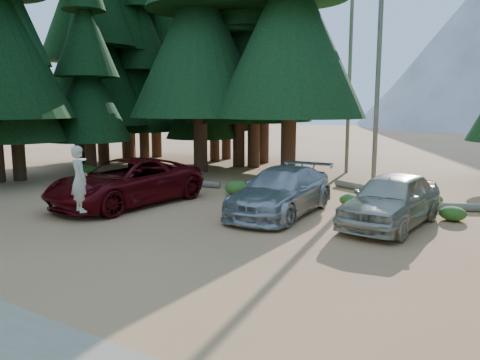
{
  "coord_description": "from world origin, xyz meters",
  "views": [
    {
      "loc": [
        7.7,
        -9.55,
        3.73
      ],
      "look_at": [
        -0.66,
        3.75,
        1.25
      ],
      "focal_mm": 35.0,
      "sensor_mm": 36.0,
      "label": 1
    }
  ],
  "objects": [
    {
      "name": "forest_belt_north",
      "position": [
        0.0,
        15.0,
        0.0
      ],
      "size": [
        36.0,
        7.0,
        22.0
      ],
      "primitive_type": null,
      "color": "black",
      "rests_on": "ground"
    },
    {
      "name": "silver_minivan_center",
      "position": [
        0.39,
        4.81,
        0.81
      ],
      "size": [
        2.57,
        5.68,
        1.61
      ],
      "primitive_type": "imported",
      "rotation": [
        0.0,
        0.0,
        0.06
      ],
      "color": "#AAADB2",
      "rests_on": "ground"
    },
    {
      "name": "frisbee_player",
      "position": [
        -3.6,
        -0.51,
        1.61
      ],
      "size": [
        0.84,
        0.7,
        1.98
      ],
      "rotation": [
        0.0,
        0.0,
        2.77
      ],
      "color": "beige",
      "rests_on": "ground"
    },
    {
      "name": "ground",
      "position": [
        0.0,
        0.0,
        0.0
      ],
      "size": [
        160.0,
        160.0,
        0.0
      ],
      "primitive_type": "plane",
      "color": "#B8774E",
      "rests_on": "ground"
    },
    {
      "name": "mountain_peak",
      "position": [
        -2.59,
        88.23,
        12.71
      ],
      "size": [
        48.0,
        50.0,
        28.0
      ],
      "color": "gray",
      "rests_on": "ground"
    },
    {
      "name": "shrub_edge_west",
      "position": [
        -13.2,
        7.8,
        0.29
      ],
      "size": [
        1.04,
        1.04,
        0.57
      ],
      "primitive_type": "ellipsoid",
      "color": "#346A20",
      "rests_on": "ground"
    },
    {
      "name": "snag_back",
      "position": [
        -1.2,
        16.0,
        5.0
      ],
      "size": [
        0.2,
        0.2,
        10.0
      ],
      "primitive_type": "cylinder",
      "color": "#706C5A",
      "rests_on": "ground"
    },
    {
      "name": "log_left",
      "position": [
        -6.39,
        7.61,
        0.15
      ],
      "size": [
        4.16,
        0.79,
        0.3
      ],
      "primitive_type": "cylinder",
      "rotation": [
        0.0,
        1.57,
        0.12
      ],
      "color": "#706C5A",
      "rests_on": "ground"
    },
    {
      "name": "log_mid",
      "position": [
        1.71,
        10.5,
        0.15
      ],
      "size": [
        3.53,
        1.9,
        0.31
      ],
      "primitive_type": "cylinder",
      "rotation": [
        0.0,
        1.57,
        -0.45
      ],
      "color": "#706C5A",
      "rests_on": "ground"
    },
    {
      "name": "shrub_right",
      "position": [
        5.65,
        6.92,
        0.23
      ],
      "size": [
        0.85,
        0.85,
        0.47
      ],
      "primitive_type": "ellipsoid",
      "color": "#346A20",
      "rests_on": "ground"
    },
    {
      "name": "shrub_far_right",
      "position": [
        4.57,
        8.87,
        0.26
      ],
      "size": [
        0.95,
        0.95,
        0.52
      ],
      "primitive_type": "ellipsoid",
      "color": "#346A20",
      "rests_on": "ground"
    },
    {
      "name": "shrub_left",
      "position": [
        -1.0,
        7.82,
        0.24
      ],
      "size": [
        0.87,
        0.87,
        0.48
      ],
      "primitive_type": "ellipsoid",
      "color": "#346A20",
      "rests_on": "ground"
    },
    {
      "name": "snag_front",
      "position": [
        0.8,
        14.5,
        6.0
      ],
      "size": [
        0.24,
        0.24,
        12.0
      ],
      "primitive_type": "cylinder",
      "color": "#706C5A",
      "rests_on": "ground"
    },
    {
      "name": "silver_minivan_right",
      "position": [
        4.08,
        5.15,
        0.84
      ],
      "size": [
        2.44,
        5.11,
        1.69
      ],
      "primitive_type": "imported",
      "rotation": [
        0.0,
        0.0,
        -0.09
      ],
      "color": "#B8B6A4",
      "rests_on": "ground"
    },
    {
      "name": "shrub_center_right",
      "position": [
        2.0,
        7.37,
        0.22
      ],
      "size": [
        0.8,
        0.8,
        0.44
      ],
      "primitive_type": "ellipsoid",
      "color": "#346A20",
      "rests_on": "ground"
    },
    {
      "name": "shrub_center_left",
      "position": [
        -2.84,
        7.03,
        0.3
      ],
      "size": [
        1.08,
        1.08,
        0.6
      ],
      "primitive_type": "ellipsoid",
      "color": "#346A20",
      "rests_on": "ground"
    },
    {
      "name": "shrub_far_left",
      "position": [
        -7.66,
        6.68,
        0.23
      ],
      "size": [
        0.84,
        0.84,
        0.46
      ],
      "primitive_type": "ellipsoid",
      "color": "#346A20",
      "rests_on": "ground"
    },
    {
      "name": "red_pickup",
      "position": [
        -5.32,
        3.04,
        0.88
      ],
      "size": [
        3.24,
        6.46,
        1.76
      ],
      "primitive_type": "imported",
      "rotation": [
        0.0,
        0.0,
        -0.05
      ],
      "color": "#56070C",
      "rests_on": "ground"
    }
  ]
}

